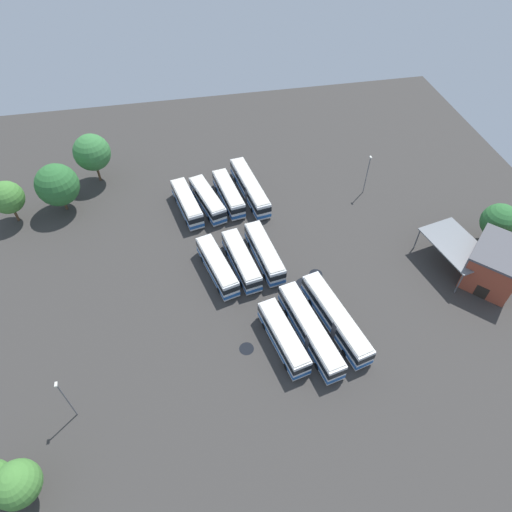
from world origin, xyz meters
The scene contains 23 objects.
ground_plane centered at (0.00, 0.00, 0.00)m, with size 109.50×109.50×0.00m, color #383533.
bus_row0_slot0 centered at (-13.77, -8.99, 1.81)m, with size 14.99×5.92×3.42m.
bus_row0_slot1 centered at (-14.97, -5.02, 1.81)m, with size 15.01×5.53×3.42m.
bus_row0_slot2 centered at (-15.37, -1.23, 1.81)m, with size 11.33×4.93×3.42m.
bus_row1_slot1 centered at (0.16, -1.92, 1.81)m, with size 11.87×4.34×3.42m.
bus_row1_slot2 centered at (-0.74, 1.89, 1.81)m, with size 11.52×4.56×3.42m.
bus_row1_slot3 centered at (-1.20, 5.68, 1.81)m, with size 11.53×5.33×3.42m.
bus_row2_slot0 centered at (16.45, -2.64, 1.81)m, with size 15.01×4.93×3.42m.
bus_row2_slot1 centered at (15.47, 1.40, 1.81)m, with size 11.32×4.41×3.42m.
bus_row2_slot2 centered at (14.57, 5.26, 1.81)m, with size 11.15×5.48×3.42m.
bus_row2_slot3 centered at (14.30, 8.88, 1.81)m, with size 11.23×4.85×3.42m.
depot_building centered at (-10.09, -34.59, 3.22)m, with size 11.38×11.46×6.39m.
maintenance_shelter centered at (-6.04, -30.34, 4.10)m, with size 11.66×8.60×4.30m.
lamp_post_near_entrance centered at (13.31, -23.27, 4.31)m, with size 0.56×0.28×7.80m.
lamp_post_mid_lot centered at (-20.02, 25.33, 4.35)m, with size 0.56×0.28×7.88m.
tree_east_edge centered at (-28.46, 29.20, 4.52)m, with size 4.76×4.76×6.91m.
tree_northwest centered at (17.56, 37.87, 5.07)m, with size 5.48×5.48×7.82m.
tree_south_edge centered at (-2.98, -38.93, 4.75)m, with size 5.66×5.66×7.59m.
tree_north_edge centered at (19.03, 29.95, 5.33)m, with size 7.21×7.21×8.94m.
tree_west_edge centered at (26.36, 24.42, 6.19)m, with size 6.59×6.59×9.49m.
puddle_centre_drain centered at (-15.03, 3.69, 0.00)m, with size 2.00×2.00×0.01m, color black.
puddle_between_rows centered at (-5.70, -6.84, 0.00)m, with size 2.52×2.52×0.01m, color black.
puddle_back_corner centered at (-4.14, -9.16, 0.00)m, with size 2.05×2.05×0.01m, color black.
Camera 1 is at (-46.01, 8.45, 52.33)m, focal length 31.21 mm.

